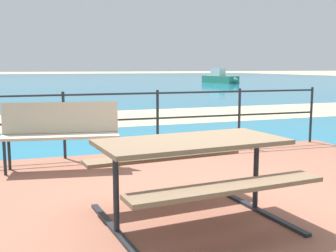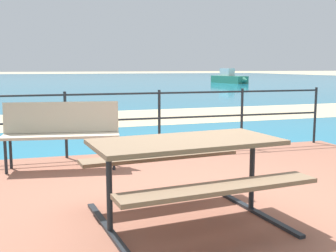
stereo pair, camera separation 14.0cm
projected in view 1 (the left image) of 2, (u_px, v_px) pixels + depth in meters
The scene contains 8 objects.
ground_plane at pixel (223, 202), 4.47m from camera, with size 240.00×240.00×0.00m, color tan.
patio_paving at pixel (224, 199), 4.47m from camera, with size 6.40×5.20×0.06m, color #935B47.
sea_water at pixel (51, 81), 42.09m from camera, with size 90.00×90.00×0.01m, color teal.
beach_strip at pixel (105, 118), 11.64m from camera, with size 54.00×3.71×0.01m, color tan.
picnic_table at pixel (192, 157), 3.67m from camera, with size 1.80×1.64×0.75m.
park_bench at pixel (61, 129), 5.62m from camera, with size 1.59×0.62×0.91m.
railing_fence at pixel (158, 113), 6.69m from camera, with size 5.94×0.04×1.02m.
boat_near at pixel (220, 78), 36.69m from camera, with size 1.96×4.53×1.29m.
Camera 1 is at (-1.91, -3.91, 1.44)m, focal length 44.36 mm.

